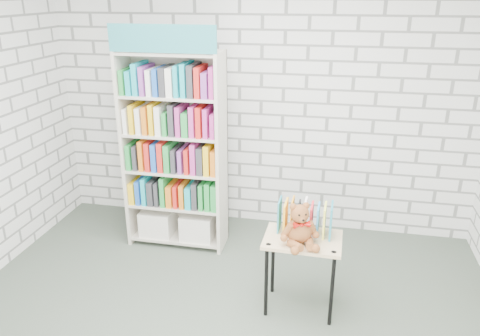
# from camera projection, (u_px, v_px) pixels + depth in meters

# --- Properties ---
(room_shell) EXTENTS (4.52, 4.02, 2.81)m
(room_shell) POSITION_uv_depth(u_px,v_px,m) (212.00, 110.00, 2.96)
(room_shell) COLOR silver
(room_shell) RESTS_ON ground
(bookshelf) EXTENTS (0.99, 0.38, 2.22)m
(bookshelf) POSITION_uv_depth(u_px,v_px,m) (175.00, 150.00, 4.62)
(bookshelf) COLOR beige
(bookshelf) RESTS_ON ground
(display_table) EXTENTS (0.62, 0.44, 0.66)m
(display_table) POSITION_uv_depth(u_px,v_px,m) (302.00, 248.00, 3.73)
(display_table) COLOR tan
(display_table) RESTS_ON ground
(table_books) EXTENTS (0.43, 0.20, 0.25)m
(table_books) POSITION_uv_depth(u_px,v_px,m) (305.00, 218.00, 3.75)
(table_books) COLOR teal
(table_books) RESTS_ON display_table
(teddy_bear) EXTENTS (0.31, 0.30, 0.34)m
(teddy_bear) POSITION_uv_depth(u_px,v_px,m) (300.00, 228.00, 3.57)
(teddy_bear) COLOR brown
(teddy_bear) RESTS_ON display_table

